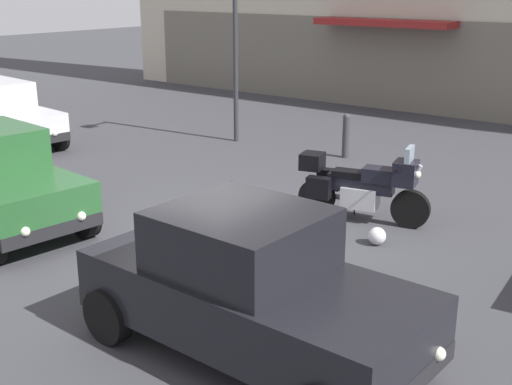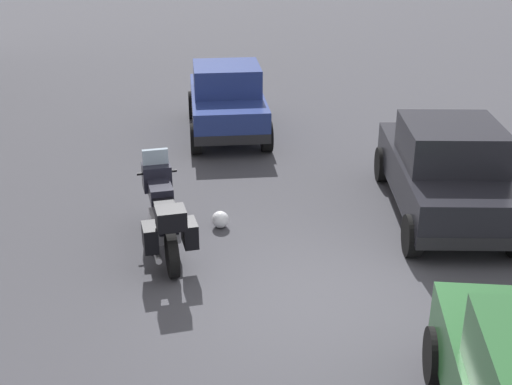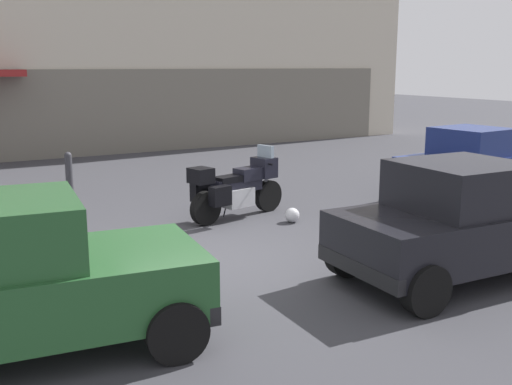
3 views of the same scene
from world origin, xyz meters
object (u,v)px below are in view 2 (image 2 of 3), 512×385
at_px(motorcycle, 164,213).
at_px(helmet, 220,219).
at_px(car_compact_side, 227,100).
at_px(car_hatchback_near, 446,170).

distance_m(motorcycle, helmet, 1.21).
distance_m(helmet, car_compact_side, 4.79).
height_order(car_hatchback_near, car_compact_side, car_hatchback_near).
bearing_deg(helmet, motorcycle, 133.42).
xyz_separation_m(motorcycle, car_compact_side, (5.51, -0.81, 0.15)).
xyz_separation_m(car_hatchback_near, car_compact_side, (4.31, 3.72, -0.04)).
height_order(motorcycle, car_hatchback_near, car_hatchback_near).
distance_m(motorcycle, car_compact_side, 5.57).
bearing_deg(car_hatchback_near, car_compact_side, 42.56).
height_order(motorcycle, helmet, motorcycle).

